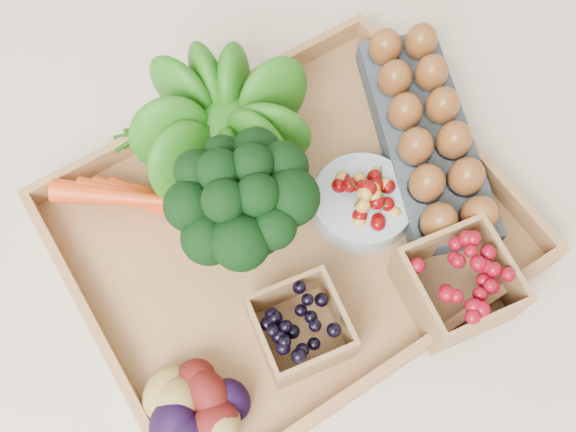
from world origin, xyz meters
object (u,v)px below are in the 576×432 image
broccoli (243,218)px  egg_carton (424,139)px  cherry_bowl (362,203)px  tray (288,232)px

broccoli → egg_carton: 0.28m
broccoli → cherry_bowl: 0.17m
tray → egg_carton: bearing=1.6°
tray → cherry_bowl: 0.11m
tray → egg_carton: 0.23m
tray → cherry_bowl: (0.10, -0.03, 0.02)m
tray → cherry_bowl: size_ratio=4.16×
cherry_bowl → egg_carton: (0.13, 0.03, 0.00)m
tray → egg_carton: (0.23, 0.01, 0.03)m
broccoli → egg_carton: broccoli is taller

